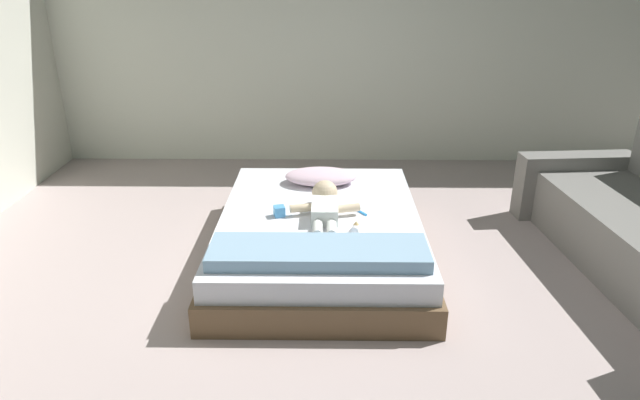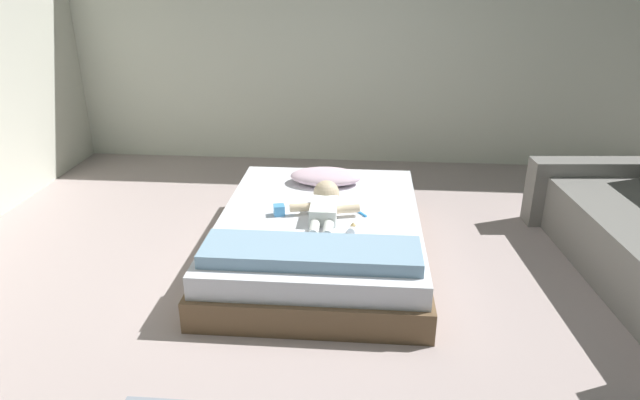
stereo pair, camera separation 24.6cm
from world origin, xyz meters
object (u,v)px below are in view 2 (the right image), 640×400
at_px(toy_block, 279,210).
at_px(baby_bottle, 353,229).
at_px(bed, 320,236).
at_px(toothbrush, 359,212).
at_px(pillow, 326,176).
at_px(baby, 325,205).

bearing_deg(toy_block, baby_bottle, -25.21).
distance_m(bed, toy_block, 0.35).
relative_size(toothbrush, toy_block, 1.55).
height_order(toy_block, baby_bottle, baby_bottle).
relative_size(pillow, baby_bottle, 5.12).
xyz_separation_m(pillow, toy_block, (-0.28, -0.63, -0.02)).
bearing_deg(baby_bottle, toy_block, 154.79).
xyz_separation_m(bed, toothbrush, (0.27, 0.03, 0.18)).
distance_m(pillow, toy_block, 0.69).
bearing_deg(toy_block, toothbrush, 7.99).
bearing_deg(toothbrush, bed, -174.01).
bearing_deg(pillow, toy_block, -113.62).
bearing_deg(baby_bottle, pillow, 105.25).
distance_m(bed, baby_bottle, 0.43).
xyz_separation_m(toy_block, baby_bottle, (0.52, -0.24, -0.01)).
bearing_deg(baby, pillow, 93.38).
relative_size(baby, baby_bottle, 5.90).
bearing_deg(toy_block, bed, 9.93).
bearing_deg(bed, toy_block, -170.07).
xyz_separation_m(bed, toy_block, (-0.28, -0.05, 0.21)).
bearing_deg(toy_block, pillow, 66.38).
bearing_deg(bed, baby, -6.60).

